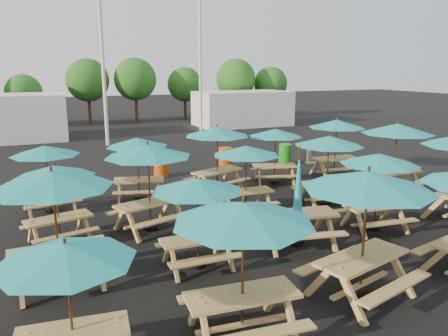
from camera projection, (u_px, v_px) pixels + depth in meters
name	position (u px, v px, depth m)	size (l,w,h in m)	color
ground	(243.00, 213.00, 13.53)	(120.00, 120.00, 0.00)	black
picnic_unit_0	(66.00, 259.00, 6.07)	(2.18, 2.18, 2.05)	tan
picnic_unit_1	(52.00, 185.00, 8.53)	(2.47, 2.47, 2.45)	tan
picnic_unit_2	(55.00, 175.00, 10.79)	(2.40, 2.40, 2.05)	tan
picnic_unit_3	(45.00, 154.00, 13.19)	(2.34, 2.34, 2.11)	tan
picnic_unit_4	(243.00, 219.00, 6.83)	(2.47, 2.47, 2.37)	tan
picnic_unit_5	(197.00, 189.00, 9.43)	(2.02, 2.02, 2.08)	tan
picnic_unit_6	(148.00, 155.00, 11.64)	(2.94, 2.94, 2.42)	tan
picnic_unit_7	(137.00, 145.00, 14.53)	(2.50, 2.50, 2.13)	tan
picnic_unit_8	(368.00, 187.00, 8.07)	(3.01, 3.01, 2.56)	tan
picnic_unit_9	(298.00, 205.00, 10.87)	(2.26, 2.06, 2.53)	tan
picnic_unit_10	(246.00, 154.00, 13.12)	(2.17, 2.17, 2.12)	tan
picnic_unit_11	(217.00, 135.00, 15.36)	(2.94, 2.94, 2.38)	tan
picnic_unit_13	(379.00, 163.00, 11.66)	(2.29, 2.29, 2.17)	tan
picnic_unit_14	(329.00, 144.00, 13.90)	(2.38, 2.38, 2.29)	tan
picnic_unit_15	(275.00, 136.00, 16.61)	(2.59, 2.59, 2.13)	tan
picnic_unit_18	(397.00, 132.00, 15.04)	(2.54, 2.54, 2.53)	tan
picnic_unit_19	(337.00, 127.00, 17.61)	(2.44, 2.44, 2.36)	tan
waste_bin_0	(161.00, 165.00, 17.88)	(0.59, 0.59, 0.95)	#C54B0B
waste_bin_1	(225.00, 158.00, 19.24)	(0.59, 0.59, 0.95)	#C54B0B
waste_bin_2	(285.00, 154.00, 20.14)	(0.59, 0.59, 0.95)	#1D8A19
waste_bin_3	(309.00, 152.00, 20.60)	(0.59, 0.59, 0.95)	gray
mast_0	(101.00, 37.00, 23.96)	(0.20, 0.20, 12.00)	silver
mast_1	(200.00, 42.00, 28.24)	(0.20, 0.20, 12.00)	silver
event_tent_1	(242.00, 108.00, 33.70)	(7.00, 4.00, 2.60)	silver
tree_2	(24.00, 92.00, 31.69)	(2.59, 2.59, 3.93)	#382314
tree_3	(88.00, 80.00, 34.24)	(3.36, 3.36, 5.09)	#382314
tree_4	(135.00, 79.00, 35.21)	(3.41, 3.41, 5.17)	#382314
tree_5	(185.00, 84.00, 37.35)	(2.94, 2.94, 4.45)	#382314
tree_6	(236.00, 79.00, 37.19)	(3.38, 3.38, 5.13)	#382314
tree_7	(271.00, 84.00, 38.61)	(2.95, 2.95, 4.48)	#382314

